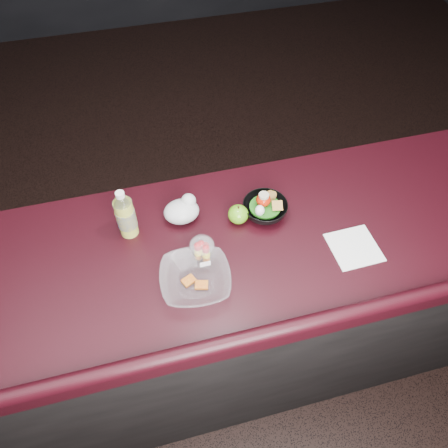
# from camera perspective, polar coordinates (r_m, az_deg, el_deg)

# --- Properties ---
(ground) EXTENTS (8.00, 8.00, 0.00)m
(ground) POSITION_cam_1_polar(r_m,az_deg,el_deg) (2.30, 0.66, -24.37)
(ground) COLOR black
(ground) RESTS_ON ground
(room_shell) EXTENTS (8.00, 8.00, 8.00)m
(room_shell) POSITION_cam_1_polar(r_m,az_deg,el_deg) (0.71, 2.04, 16.67)
(room_shell) COLOR black
(room_shell) RESTS_ON ground
(counter) EXTENTS (4.06, 0.71, 1.02)m
(counter) POSITION_cam_1_polar(r_m,az_deg,el_deg) (1.93, -1.57, -12.06)
(counter) COLOR black
(counter) RESTS_ON ground
(lemonade_bottle) EXTENTS (0.07, 0.07, 0.20)m
(lemonade_bottle) POSITION_cam_1_polar(r_m,az_deg,el_deg) (1.50, -12.70, 0.96)
(lemonade_bottle) COLOR gold
(lemonade_bottle) RESTS_ON counter
(fruit_cup) EXTENTS (0.08, 0.08, 0.11)m
(fruit_cup) POSITION_cam_1_polar(r_m,az_deg,el_deg) (1.41, -2.85, -3.55)
(fruit_cup) COLOR white
(fruit_cup) RESTS_ON counter
(green_apple) EXTENTS (0.07, 0.07, 0.08)m
(green_apple) POSITION_cam_1_polar(r_m,az_deg,el_deg) (1.54, 1.87, 1.28)
(green_apple) COLOR #4D9010
(green_apple) RESTS_ON counter
(plastic_bag) EXTENTS (0.13, 0.10, 0.09)m
(plastic_bag) POSITION_cam_1_polar(r_m,az_deg,el_deg) (1.55, -5.45, 1.82)
(plastic_bag) COLOR silver
(plastic_bag) RESTS_ON counter
(snack_bowl) EXTENTS (0.19, 0.19, 0.09)m
(snack_bowl) POSITION_cam_1_polar(r_m,az_deg,el_deg) (1.57, 5.33, 2.11)
(snack_bowl) COLOR black
(snack_bowl) RESTS_ON counter
(takeout_bowl) EXTENTS (0.25, 0.25, 0.05)m
(takeout_bowl) POSITION_cam_1_polar(r_m,az_deg,el_deg) (1.39, -3.75, -7.23)
(takeout_bowl) COLOR silver
(takeout_bowl) RESTS_ON counter
(paper_napkin) EXTENTS (0.16, 0.16, 0.00)m
(paper_napkin) POSITION_cam_1_polar(r_m,az_deg,el_deg) (1.55, 16.62, -2.94)
(paper_napkin) COLOR white
(paper_napkin) RESTS_ON counter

